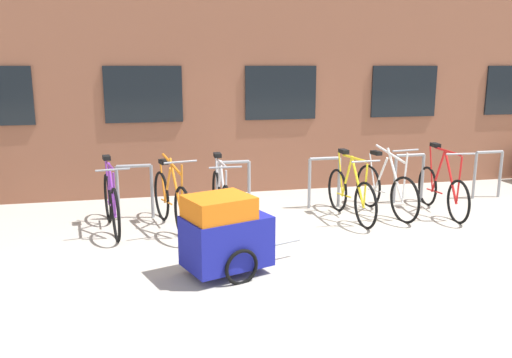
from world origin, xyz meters
TOP-DOWN VIEW (x-y plane):
  - ground_plane at (0.00, 0.00)m, footprint 42.00×42.00m
  - storefront_building at (-0.00, 7.19)m, footprint 28.00×8.03m
  - bike_rack at (0.40, 1.90)m, footprint 6.55×0.05m
  - bicycle_purple at (-2.92, 1.40)m, footprint 0.44×1.67m
  - bicycle_silver at (-1.39, 1.22)m, footprint 0.44×1.73m
  - bicycle_yellow at (0.58, 1.23)m, footprint 0.44×1.65m
  - bicycle_red at (2.10, 1.21)m, footprint 0.44×1.69m
  - bicycle_orange at (-2.09, 1.28)m, footprint 0.55×1.79m
  - bicycle_white at (1.22, 1.36)m, footprint 0.44×1.67m
  - bike_trailer at (-1.61, -0.52)m, footprint 1.47×0.87m

SIDE VIEW (x-z plane):
  - ground_plane at x=0.00m, z-range 0.00..0.00m
  - bicycle_red at x=2.10m, z-range -0.16..0.92m
  - bicycle_yellow at x=0.58m, z-range -0.14..0.89m
  - bicycle_white at x=1.22m, z-range -0.16..0.94m
  - bicycle_purple at x=-2.92m, z-range -0.13..0.91m
  - bicycle_silver at x=-1.39m, z-range -0.12..0.92m
  - bicycle_orange at x=-2.09m, z-range -0.14..0.94m
  - bike_trailer at x=-1.61m, z-range 0.00..0.92m
  - bike_rack at x=0.40m, z-range 0.08..0.92m
  - storefront_building at x=0.00m, z-range 0.00..5.12m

